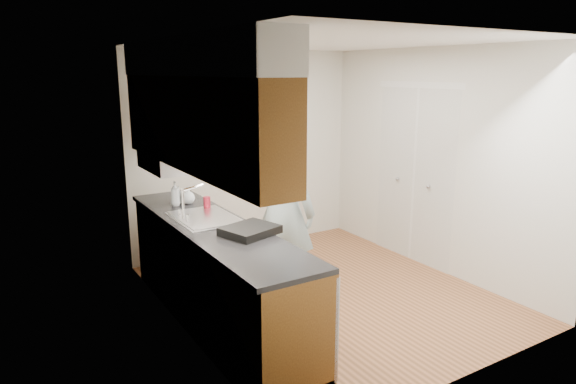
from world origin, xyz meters
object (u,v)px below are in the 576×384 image
Objects in this scene: soda_can at (207,203)px; steel_can at (185,197)px; person at (283,199)px; soap_bottle_b at (179,194)px; soap_bottle_a at (175,194)px; dish_rack at (250,230)px; soap_bottle_c at (188,195)px.

steel_can reaches higher than soda_can.
soda_can is at bearing 26.82° from person.
person is 12.44× the size of soap_bottle_b.
soap_bottle_b is (0.07, 0.11, -0.04)m from soap_bottle_a.
soap_bottle_c is at bearing 76.37° from dish_rack.
soap_bottle_c is 0.04m from steel_can.
soap_bottle_b is at bearing 13.38° from person.
soap_bottle_b is 0.12m from soap_bottle_c.
person is 0.99m from soap_bottle_c.
soap_bottle_c is at bearing 14.58° from person.
person reaches higher than steel_can.
soap_bottle_b is 0.40× the size of dish_rack.
soap_bottle_c is 1.21m from dish_rack.
person reaches higher than soap_bottle_c.
soap_bottle_a reaches higher than soap_bottle_c.
person reaches higher than soda_can.
dish_rack is (-0.01, -0.90, -0.03)m from soda_can.
soda_can is (0.07, -0.30, -0.02)m from soap_bottle_c.
dish_rack is at bearing 100.27° from person.
person is 8.55× the size of soap_bottle_a.
soap_bottle_c is at bearing -57.66° from steel_can.
soap_bottle_b reaches higher than soda_can.
soap_bottle_b is 1.31m from dish_rack.
soap_bottle_b is 1.34× the size of soda_can.
soap_bottle_a is 0.14m from soap_bottle_b.
person is 15.34× the size of steel_can.
soda_can is (-0.60, 0.41, -0.05)m from person.
soap_bottle_c reaches higher than soap_bottle_b.
dish_rack is (0.13, -1.31, -0.05)m from soap_bottle_b.
soap_bottle_a is (-0.81, 0.71, 0.01)m from person.
soda_can is at bearing -76.28° from soap_bottle_c.
soda_can is at bearing -54.60° from soap_bottle_a.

